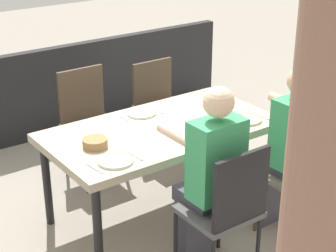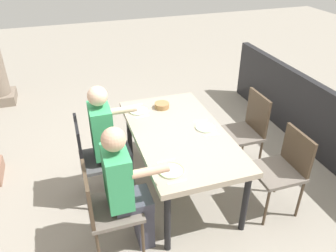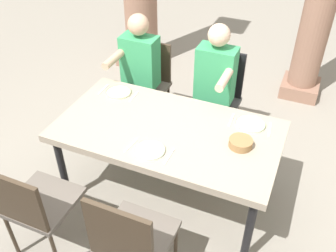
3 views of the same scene
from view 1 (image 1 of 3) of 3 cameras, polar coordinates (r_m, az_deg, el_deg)
The scene contains 20 objects.
ground_plane at distance 4.45m, azimuth -0.63°, elevation -8.77°, with size 16.00×16.00×0.00m, color gray.
dining_table at distance 4.14m, azimuth -0.67°, elevation -0.90°, with size 1.70×0.92×0.73m.
chair_west_north at distance 4.00m, azimuth 13.92°, elevation -4.78°, with size 0.44×0.44×0.90m.
chair_west_south at distance 5.17m, azimuth -0.81°, elevation 2.51°, with size 0.44×0.44×0.88m.
chair_mid_north at distance 3.51m, azimuth 6.01°, elevation -8.08°, with size 0.44×0.44×0.95m.
chair_mid_south at distance 4.82m, azimuth -8.05°, elevation 0.91°, with size 0.44×0.44×0.95m.
diner_woman_green at distance 3.55m, azimuth 4.16°, elevation -4.97°, with size 0.35×0.49×1.29m.
diner_man_white at distance 4.04m, azimuth 12.11°, elevation -1.95°, with size 0.35×0.49×1.27m.
stone_column_centre at distance 1.95m, azimuth 16.11°, elevation -9.68°, with size 0.43×0.43×2.73m.
patio_railing at distance 5.76m, azimuth -11.65°, elevation 3.42°, with size 4.10×0.10×0.90m, color black.
plate_0 at distance 4.25m, azimuth 8.02°, elevation 0.64°, with size 0.22×0.22×0.02m.
fork_0 at distance 4.35m, azimuth 9.45°, elevation 1.01°, with size 0.02×0.17×0.01m, color silver.
spoon_0 at distance 4.16m, azimuth 6.51°, elevation 0.09°, with size 0.02×0.17×0.01m, color silver.
plate_1 at distance 4.33m, azimuth -2.73°, elevation 1.31°, with size 0.22×0.22×0.02m.
fork_1 at distance 4.41m, azimuth -1.10°, elevation 1.67°, with size 0.02×0.17×0.01m, color silver.
spoon_1 at distance 4.26m, azimuth -4.41°, elevation 0.79°, with size 0.02×0.17×0.01m, color silver.
plate_2 at distance 3.61m, azimuth -5.38°, elevation -3.56°, with size 0.23×0.23×0.02m.
fork_2 at distance 3.68m, azimuth -3.37°, elevation -3.02°, with size 0.02×0.17×0.01m, color silver.
spoon_2 at distance 3.55m, azimuth -7.46°, elevation -4.27°, with size 0.02×0.17×0.01m, color silver.
bread_basket at distance 3.82m, azimuth -7.43°, elevation -1.71°, with size 0.17×0.17×0.06m, color #9E7547.
Camera 1 is at (2.18, 3.08, 2.37)m, focal length 59.90 mm.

